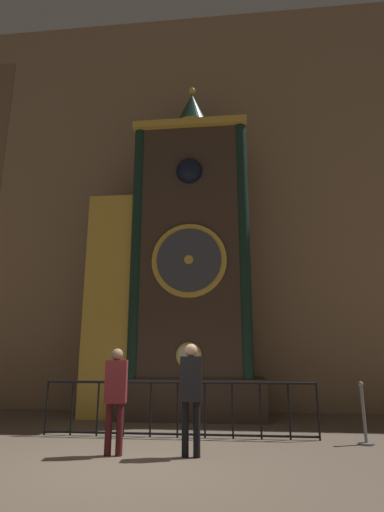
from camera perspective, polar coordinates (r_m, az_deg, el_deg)
name	(u,v)px	position (r m, az deg, el deg)	size (l,w,h in m)	color
ground_plane	(130,463)	(6.58, -8.87, -27.16)	(28.00, 28.00, 0.00)	brown
cathedral_back_wall	(180,193)	(13.01, -1.79, 9.04)	(24.00, 0.32, 13.24)	#997A5B
clock_tower	(177,266)	(10.89, -2.12, -1.50)	(4.62, 1.81, 9.47)	#423328
railing_fence	(178,406)	(8.23, -2.08, -20.62)	(5.32, 0.05, 1.02)	black
visitor_near	(116,390)	(6.89, -10.84, -18.31)	(0.37, 0.27, 1.62)	#461518
visitor_far	(191,387)	(6.67, -0.15, -18.25)	(0.35, 0.24, 1.70)	black
stanchion_post	(365,423)	(8.23, 23.43, -21.10)	(0.28, 0.28, 1.06)	gray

